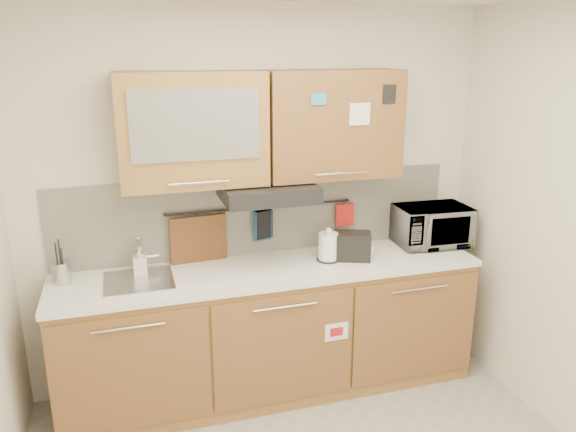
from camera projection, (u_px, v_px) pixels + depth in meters
wall_back at (259, 200)px, 3.89m from camera, size 3.20×0.00×3.20m
base_cabinet at (272, 336)px, 3.86m from camera, size 2.80×0.64×0.88m
countertop at (271, 270)px, 3.72m from camera, size 2.82×0.62×0.04m
backsplash at (259, 214)px, 3.91m from camera, size 2.80×0.02×0.56m
upper_cabinets at (264, 127)px, 3.58m from camera, size 1.82×0.37×0.70m
range_hood at (268, 192)px, 3.63m from camera, size 0.60×0.46×0.10m
sink at (139, 280)px, 3.49m from camera, size 0.42×0.40×0.26m
utensil_rail at (261, 208)px, 3.86m from camera, size 1.30×0.02×0.02m
utensil_crock at (62, 272)px, 3.44m from camera, size 0.13×0.13×0.28m
kettle at (328, 248)px, 3.81m from camera, size 0.17×0.16×0.24m
toaster at (352, 246)px, 3.83m from camera, size 0.29×0.23×0.19m
microwave at (432, 226)px, 4.11m from camera, size 0.54×0.38×0.29m
soap_bottle at (140, 261)px, 3.56m from camera, size 0.08×0.09×0.19m
cutting_board at (199, 250)px, 3.79m from camera, size 0.38×0.06×0.47m
oven_mitt at (263, 225)px, 3.88m from camera, size 0.13×0.06×0.21m
dark_pouch at (264, 224)px, 3.88m from camera, size 0.13×0.08×0.20m
pot_holder at (345, 215)px, 4.05m from camera, size 0.13×0.03×0.16m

